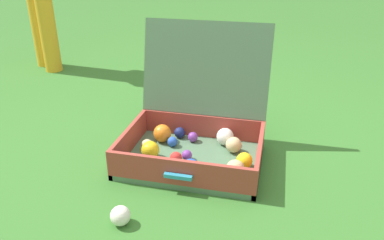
% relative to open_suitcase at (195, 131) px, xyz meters
% --- Properties ---
extents(ground_plane, '(16.00, 16.00, 0.00)m').
position_rel_open_suitcase_xyz_m(ground_plane, '(-0.03, -0.03, -0.12)').
color(ground_plane, '#336B28').
extents(open_suitcase, '(0.60, 0.57, 0.56)m').
position_rel_open_suitcase_xyz_m(open_suitcase, '(0.00, 0.00, 0.00)').
color(open_suitcase, '#4C7051').
rests_on(open_suitcase, ground).
extents(stray_ball_on_grass, '(0.07, 0.07, 0.07)m').
position_rel_open_suitcase_xyz_m(stray_ball_on_grass, '(-0.14, -0.52, -0.08)').
color(stray_ball_on_grass, white).
rests_on(stray_ball_on_grass, ground).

